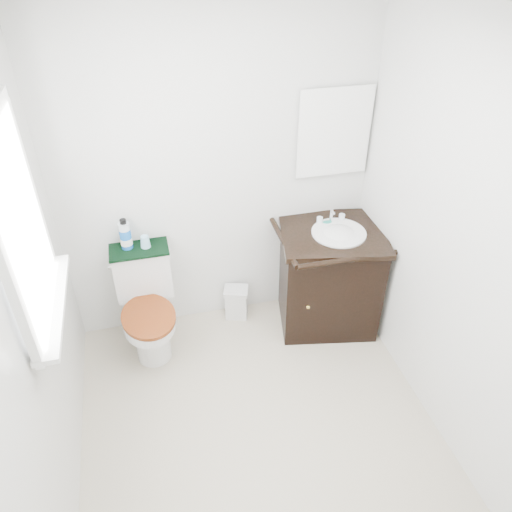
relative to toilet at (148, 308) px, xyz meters
name	(u,v)px	position (x,y,z in m)	size (l,w,h in m)	color
floor	(261,432)	(0.59, -0.97, -0.34)	(2.40, 2.40, 0.00)	#BDB398
ceiling	(264,20)	(0.59, -0.97, 2.06)	(2.40, 2.40, 0.00)	white
wall_back	(217,177)	(0.59, 0.23, 0.86)	(2.40, 2.40, 0.00)	silver
wall_left	(25,322)	(-0.51, -0.97, 0.86)	(2.40, 2.40, 0.00)	silver
wall_right	(460,253)	(1.69, -0.97, 0.86)	(2.40, 2.40, 0.00)	silver
window	(18,227)	(-0.48, -0.72, 1.21)	(0.02, 0.70, 0.90)	white
mirror	(334,132)	(1.41, 0.21, 1.11)	(0.50, 0.02, 0.60)	silver
toilet	(148,308)	(0.00, 0.00, 0.00)	(0.41, 0.64, 0.76)	silver
vanity	(329,275)	(1.36, -0.07, 0.10)	(0.85, 0.76, 0.92)	black
trash_bin	(236,302)	(0.68, 0.13, -0.20)	(0.22, 0.20, 0.27)	silver
towel	(139,249)	(0.00, 0.12, 0.44)	(0.40, 0.22, 0.02)	black
mouthwash_bottle	(125,235)	(-0.07, 0.15, 0.55)	(0.08, 0.08, 0.23)	blue
cup	(145,242)	(0.05, 0.13, 0.49)	(0.07, 0.07, 0.09)	#8BC7E3
soap_bar	(327,222)	(1.36, 0.05, 0.49)	(0.08, 0.05, 0.02)	#197B6C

